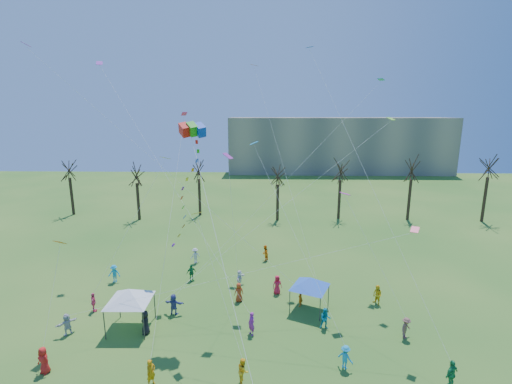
{
  "coord_description": "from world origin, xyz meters",
  "views": [
    {
      "loc": [
        1.93,
        -18.51,
        16.22
      ],
      "look_at": [
        1.27,
        5.0,
        11.0
      ],
      "focal_mm": 25.0,
      "sensor_mm": 36.0,
      "label": 1
    }
  ],
  "objects_px": {
    "big_box_kite": "(190,196)",
    "canopy_tent_blue": "(310,282)",
    "canopy_tent_white": "(129,295)",
    "distant_building": "(338,145)"
  },
  "relations": [
    {
      "from": "distant_building",
      "to": "canopy_tent_white",
      "type": "bearing_deg",
      "value": -111.71
    },
    {
      "from": "canopy_tent_white",
      "to": "big_box_kite",
      "type": "bearing_deg",
      "value": 3.57
    },
    {
      "from": "canopy_tent_blue",
      "to": "big_box_kite",
      "type": "bearing_deg",
      "value": -163.41
    },
    {
      "from": "big_box_kite",
      "to": "canopy_tent_white",
      "type": "relative_size",
      "value": 4.05
    },
    {
      "from": "big_box_kite",
      "to": "canopy_tent_blue",
      "type": "xyz_separation_m",
      "value": [
        9.12,
        2.72,
        -7.94
      ]
    },
    {
      "from": "canopy_tent_white",
      "to": "canopy_tent_blue",
      "type": "distance_m",
      "value": 14.32
    },
    {
      "from": "distant_building",
      "to": "big_box_kite",
      "type": "bearing_deg",
      "value": -108.54
    },
    {
      "from": "big_box_kite",
      "to": "canopy_tent_white",
      "type": "bearing_deg",
      "value": -176.43
    },
    {
      "from": "canopy_tent_white",
      "to": "canopy_tent_blue",
      "type": "xyz_separation_m",
      "value": [
        14.0,
        3.02,
        -0.29
      ]
    },
    {
      "from": "big_box_kite",
      "to": "canopy_tent_blue",
      "type": "distance_m",
      "value": 12.39
    }
  ]
}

